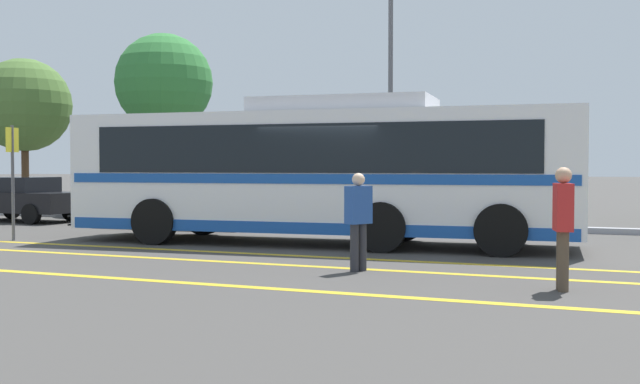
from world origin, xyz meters
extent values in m
plane|color=#423F3D|center=(0.00, 0.00, 0.00)|extent=(220.00, 220.00, 0.00)
cube|color=gold|center=(-0.41, -2.02, 0.00)|extent=(30.92, 0.20, 0.01)
cube|color=gold|center=(-0.41, -3.30, 0.00)|extent=(30.92, 0.20, 0.01)
cube|color=gold|center=(-0.41, -5.63, 0.00)|extent=(30.92, 0.20, 0.01)
cube|color=#99999E|center=(-0.41, 5.06, 0.07)|extent=(38.92, 0.36, 0.15)
cube|color=white|center=(-0.41, 0.18, 1.58)|extent=(11.08, 3.31, 2.52)
cube|color=black|center=(-0.41, 0.18, 2.06)|extent=(9.55, 3.23, 0.99)
cube|color=#194CA5|center=(-0.41, 0.18, 1.44)|extent=(10.86, 3.33, 0.20)
cube|color=#194CA5|center=(-0.41, 0.18, 0.44)|extent=(10.86, 3.32, 0.24)
cube|color=black|center=(-5.88, -0.22, 1.64)|extent=(0.20, 2.20, 1.84)
cube|color=black|center=(-5.88, -0.22, 2.69)|extent=(0.17, 1.75, 0.24)
cube|color=silver|center=(0.13, 0.22, 3.00)|extent=(3.96, 2.28, 0.32)
cube|color=black|center=(-6.16, -0.24, 0.55)|extent=(0.18, 1.88, 0.04)
cube|color=black|center=(-6.16, -0.24, 0.35)|extent=(0.18, 1.88, 0.04)
cylinder|color=black|center=(-3.70, -1.27, 0.50)|extent=(1.02, 0.35, 1.00)
cylinder|color=black|center=(-3.88, 1.13, 0.50)|extent=(1.02, 0.35, 1.00)
cylinder|color=black|center=(1.31, -0.90, 0.50)|extent=(1.02, 0.35, 1.00)
cylinder|color=black|center=(1.13, 1.50, 0.50)|extent=(1.02, 0.35, 1.00)
cylinder|color=black|center=(3.60, -0.73, 0.50)|extent=(1.02, 0.35, 1.00)
cylinder|color=black|center=(3.42, 1.67, 0.50)|extent=(1.02, 0.35, 1.00)
cube|color=black|center=(-11.41, 2.99, 0.60)|extent=(3.99, 1.86, 0.60)
cube|color=black|center=(-11.31, 2.99, 1.13)|extent=(1.70, 1.58, 0.46)
cylinder|color=black|center=(-12.61, 3.86, 0.30)|extent=(0.61, 0.22, 0.60)
cylinder|color=black|center=(-10.22, 2.13, 0.30)|extent=(0.61, 0.22, 0.60)
cylinder|color=black|center=(-10.17, 3.79, 0.30)|extent=(0.61, 0.22, 0.60)
cube|color=olive|center=(-5.47, 3.03, 0.65)|extent=(4.35, 1.95, 0.69)
cube|color=black|center=(-5.37, 3.04, 1.20)|extent=(1.88, 1.58, 0.41)
cylinder|color=black|center=(-6.73, 2.16, 0.30)|extent=(0.61, 0.24, 0.60)
cylinder|color=black|center=(-6.84, 3.72, 0.30)|extent=(0.61, 0.24, 0.60)
cylinder|color=black|center=(-4.10, 2.34, 0.30)|extent=(0.61, 0.24, 0.60)
cylinder|color=black|center=(-4.22, 3.91, 0.30)|extent=(0.61, 0.24, 0.60)
cylinder|color=#2D2D33|center=(1.77, -3.48, 0.39)|extent=(0.14, 0.14, 0.77)
cylinder|color=#2D2D33|center=(1.68, -3.62, 0.39)|extent=(0.14, 0.14, 0.77)
cube|color=#264C99|center=(1.73, -3.55, 1.08)|extent=(0.40, 0.47, 0.61)
sphere|color=beige|center=(1.73, -3.55, 1.49)|extent=(0.21, 0.21, 0.21)
cylinder|color=brown|center=(4.90, -4.24, 0.41)|extent=(0.14, 0.14, 0.82)
cylinder|color=brown|center=(4.94, -4.41, 0.41)|extent=(0.14, 0.14, 0.82)
cube|color=red|center=(4.92, -4.32, 1.14)|extent=(0.31, 0.46, 0.65)
sphere|color=tan|center=(4.92, -4.32, 1.58)|extent=(0.22, 0.22, 0.22)
cylinder|color=#59595E|center=(-7.20, -1.71, 1.31)|extent=(0.07, 0.07, 2.63)
cube|color=yellow|center=(-7.20, -1.71, 2.30)|extent=(0.06, 0.40, 0.56)
cylinder|color=#59595E|center=(-0.65, 6.51, 3.40)|extent=(0.14, 0.14, 6.79)
cylinder|color=#513823|center=(-9.76, 8.38, 1.71)|extent=(0.28, 0.28, 3.42)
sphere|color=#337A38|center=(-9.76, 8.38, 4.74)|extent=(3.54, 3.54, 3.54)
cylinder|color=#513823|center=(-15.71, 7.80, 1.36)|extent=(0.28, 0.28, 2.72)
sphere|color=#4C7033|center=(-15.71, 7.80, 4.06)|extent=(3.58, 3.58, 3.58)
camera|label=1|loc=(5.56, -14.98, 1.71)|focal=42.00mm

